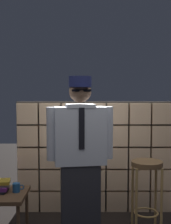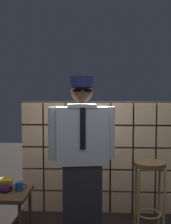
% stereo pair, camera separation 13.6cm
% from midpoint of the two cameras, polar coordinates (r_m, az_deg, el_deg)
% --- Properties ---
extents(glass_block_wall, '(2.04, 0.10, 1.46)m').
position_cam_midpoint_polar(glass_block_wall, '(3.99, 1.04, -8.55)').
color(glass_block_wall, '#E0B78C').
rests_on(glass_block_wall, ground).
extents(standing_person, '(0.69, 0.33, 1.73)m').
position_cam_midpoint_polar(standing_person, '(3.17, -1.97, -8.43)').
color(standing_person, '#28282D').
rests_on(standing_person, ground).
extents(bar_stool, '(0.34, 0.34, 0.82)m').
position_cam_midpoint_polar(bar_stool, '(3.44, 10.56, -12.51)').
color(bar_stool, brown).
rests_on(bar_stool, ground).
extents(side_table, '(0.52, 0.52, 0.50)m').
position_cam_midpoint_polar(side_table, '(3.49, -16.29, -15.40)').
color(side_table, '#513823').
rests_on(side_table, ground).
extents(book_stack, '(0.27, 0.20, 0.13)m').
position_cam_midpoint_polar(book_stack, '(3.49, -16.83, -13.13)').
color(book_stack, black).
rests_on(book_stack, side_table).
extents(coffee_mug, '(0.13, 0.08, 0.09)m').
position_cam_midpoint_polar(coffee_mug, '(3.44, -13.69, -13.60)').
color(coffee_mug, navy).
rests_on(coffee_mug, side_table).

